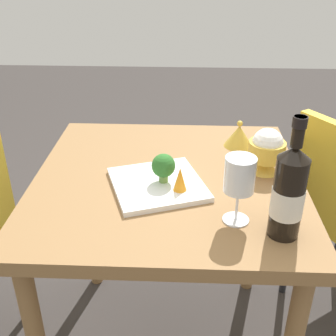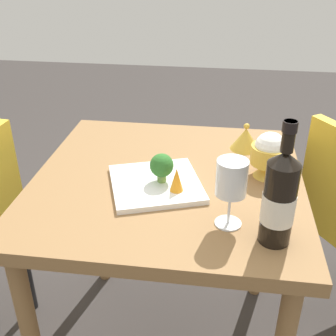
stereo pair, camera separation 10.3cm
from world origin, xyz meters
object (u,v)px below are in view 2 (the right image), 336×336
wine_glass (232,180)px  broccoli_floret (162,166)px  rice_bowl (269,154)px  serving_plate (156,184)px  carrot_garnish_left (177,179)px  wine_bottle (279,198)px  rice_bowl_lid (246,139)px

wine_glass → broccoli_floret: (0.19, -0.16, -0.06)m
rice_bowl → serving_plate: bearing=18.1°
serving_plate → carrot_garnish_left: 0.09m
wine_bottle → broccoli_floret: bearing=-35.1°
rice_bowl → carrot_garnish_left: rice_bowl is taller
wine_bottle → rice_bowl: 0.32m
serving_plate → broccoli_floret: (-0.02, -0.00, 0.06)m
wine_bottle → serving_plate: (0.32, -0.21, -0.11)m
rice_bowl → carrot_garnish_left: (0.26, 0.15, -0.02)m
wine_glass → rice_bowl_lid: size_ratio=1.79×
rice_bowl_lid → serving_plate: (0.26, 0.29, -0.03)m
broccoli_floret → rice_bowl_lid: bearing=-130.8°
wine_glass → broccoli_floret: bearing=-39.7°
rice_bowl_lid → rice_bowl: bearing=109.0°
carrot_garnish_left → rice_bowl: bearing=-150.6°
rice_bowl_lid → broccoli_floret: size_ratio=1.17×
wine_bottle → wine_glass: (0.11, -0.05, 0.01)m
rice_bowl_lid → broccoli_floret: 0.37m
wine_glass → rice_bowl: bearing=-113.3°
wine_bottle → broccoli_floret: wine_bottle is taller
wine_bottle → rice_bowl_lid: wine_bottle is taller
wine_glass → broccoli_floret: size_ratio=2.09×
serving_plate → wine_bottle: bearing=146.9°
broccoli_floret → carrot_garnish_left: broccoli_floret is taller
wine_glass → rice_bowl_lid: 0.45m
rice_bowl → serving_plate: size_ratio=0.44×
rice_bowl_lid → serving_plate: 0.39m
broccoli_floret → carrot_garnish_left: bearing=137.5°
wine_glass → rice_bowl_lid: wine_glass is taller
rice_bowl_lid → broccoli_floret: (0.24, 0.28, 0.03)m
wine_glass → carrot_garnish_left: size_ratio=2.58×
rice_bowl_lid → carrot_garnish_left: bearing=59.1°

